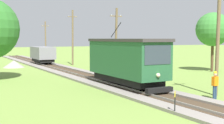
% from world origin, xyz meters
% --- Properties ---
extents(red_tram, '(2.60, 8.54, 4.79)m').
position_xyz_m(red_tram, '(0.00, 13.10, 2.19)').
color(red_tram, '#235633').
rests_on(red_tram, rail_right).
extents(freight_car, '(2.40, 5.20, 2.31)m').
position_xyz_m(freight_car, '(0.00, 36.41, 1.56)').
color(freight_car, slate).
rests_on(freight_car, rail_right).
extents(utility_pole_near_tram, '(1.40, 0.38, 7.80)m').
position_xyz_m(utility_pole_near_tram, '(3.76, 7.59, 4.00)').
color(utility_pole_near_tram, brown).
rests_on(utility_pole_near_tram, ground).
extents(utility_pole_mid, '(1.40, 0.60, 7.04)m').
position_xyz_m(utility_pole_mid, '(3.76, 21.46, 3.61)').
color(utility_pole_mid, brown).
rests_on(utility_pole_mid, ground).
extents(utility_pole_far, '(1.40, 0.43, 7.87)m').
position_xyz_m(utility_pole_far, '(3.76, 34.17, 4.03)').
color(utility_pole_far, brown).
rests_on(utility_pole_far, ground).
extents(utility_pole_distant, '(1.40, 0.29, 6.95)m').
position_xyz_m(utility_pole_distant, '(3.76, 47.90, 3.57)').
color(utility_pole_distant, brown).
rests_on(utility_pole_distant, ground).
extents(trackside_signal_marker, '(0.21, 0.21, 1.18)m').
position_xyz_m(trackside_signal_marker, '(-2.01, 4.99, 0.67)').
color(trackside_signal_marker, black).
rests_on(trackside_signal_marker, ground).
extents(gravel_pile, '(2.81, 2.81, 0.94)m').
position_xyz_m(gravel_pile, '(-4.39, 34.58, 0.47)').
color(gravel_pile, gray).
rests_on(gravel_pile, ground).
extents(track_worker, '(0.40, 0.26, 1.78)m').
position_xyz_m(track_worker, '(2.78, 6.84, 0.98)').
color(track_worker, navy).
rests_on(track_worker, ground).
extents(tree_right_near, '(3.92, 3.92, 6.85)m').
position_xyz_m(tree_right_near, '(14.99, 18.62, 4.87)').
color(tree_right_near, '#4C3823').
rests_on(tree_right_near, ground).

